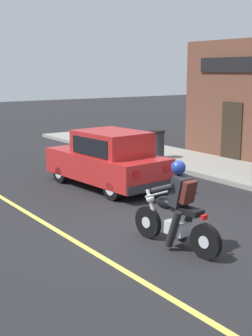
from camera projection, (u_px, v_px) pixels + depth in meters
ground_plane at (169, 232)px, 9.33m from camera, size 80.00×80.00×0.00m
sidewalk_curb at (233, 171)px, 14.63m from camera, size 2.60×22.00×0.14m
lane_stripe at (24, 211)px, 10.71m from camera, size 0.12×19.80×0.01m
motorcycle_with_rider at (177, 212)px, 8.36m from camera, size 0.61×2.02×1.62m
car_hatchback at (108, 160)px, 12.77m from camera, size 1.92×3.89×1.57m
trash_bin at (157, 144)px, 16.37m from camera, size 0.56×0.56×0.98m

